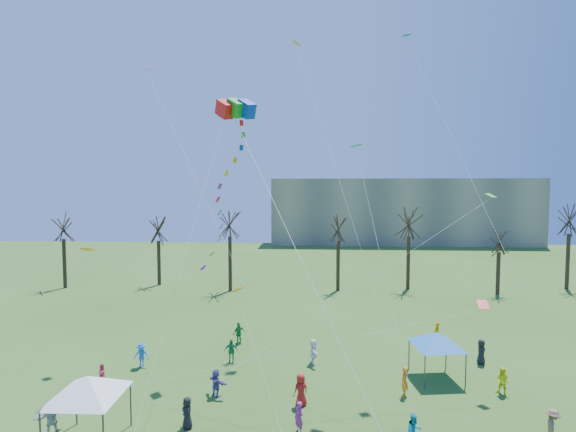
# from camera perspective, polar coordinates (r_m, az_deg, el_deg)

# --- Properties ---
(distant_building) EXTENTS (60.00, 14.00, 15.00)m
(distant_building) POSITION_cam_1_polar(r_m,az_deg,el_deg) (98.31, 15.70, 0.66)
(distant_building) COLOR gray
(distant_building) RESTS_ON ground
(bare_tree_row) EXTENTS (68.61, 9.17, 10.85)m
(bare_tree_row) POSITION_cam_1_polar(r_m,az_deg,el_deg) (49.66, 5.68, -2.32)
(bare_tree_row) COLOR black
(bare_tree_row) RESTS_ON ground
(big_box_kite) EXTENTS (5.23, 6.90, 19.94)m
(big_box_kite) POSITION_cam_1_polar(r_m,az_deg,el_deg) (21.76, -8.22, 2.74)
(big_box_kite) COLOR red
(big_box_kite) RESTS_ON ground
(canopy_tent_white) EXTENTS (4.42, 4.42, 3.32)m
(canopy_tent_white) POSITION_cam_1_polar(r_m,az_deg,el_deg) (23.03, -26.60, -20.81)
(canopy_tent_white) COLOR #3F3F44
(canopy_tent_white) RESTS_ON ground
(canopy_tent_blue) EXTENTS (4.00, 4.00, 3.02)m
(canopy_tent_blue) POSITION_cam_1_polar(r_m,az_deg,el_deg) (28.88, 20.37, -16.12)
(canopy_tent_blue) COLOR #3F3F44
(canopy_tent_blue) RESTS_ON ground
(festival_crowd) EXTENTS (26.62, 18.09, 1.83)m
(festival_crowd) POSITION_cam_1_polar(r_m,az_deg,el_deg) (24.75, 1.72, -23.69)
(festival_crowd) COLOR red
(festival_crowd) RESTS_ON ground
(small_kites_aloft) EXTENTS (25.86, 18.35, 34.41)m
(small_kites_aloft) POSITION_cam_1_polar(r_m,az_deg,el_deg) (25.53, 1.19, 7.45)
(small_kites_aloft) COLOR orange
(small_kites_aloft) RESTS_ON ground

